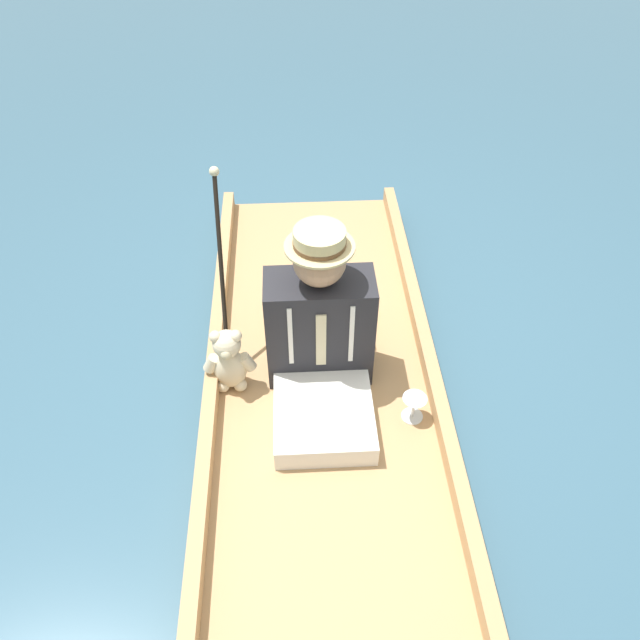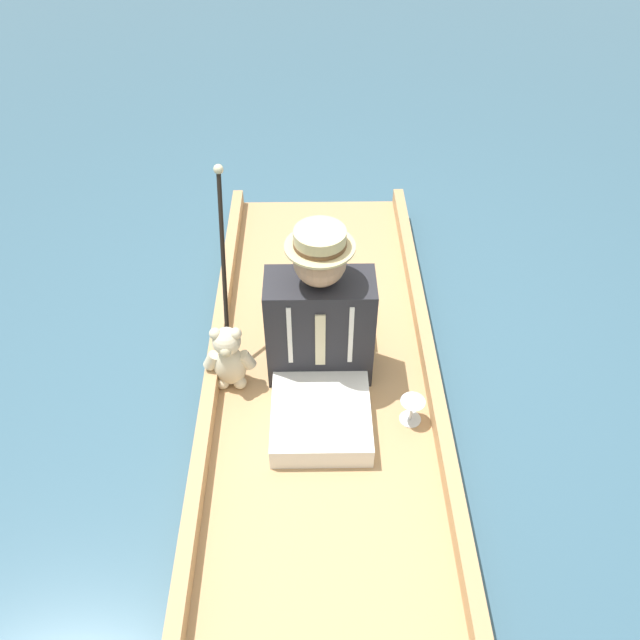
# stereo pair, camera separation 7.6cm
# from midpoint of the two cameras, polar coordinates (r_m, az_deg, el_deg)

# --- Properties ---
(ground_plane) EXTENTS (16.00, 16.00, 0.00)m
(ground_plane) POSITION_cam_midpoint_polar(r_m,az_deg,el_deg) (3.07, -0.60, -5.58)
(ground_plane) COLOR #385B70
(punt_boat) EXTENTS (1.07, 2.81, 0.20)m
(punt_boat) POSITION_cam_midpoint_polar(r_m,az_deg,el_deg) (3.02, -0.61, -4.79)
(punt_boat) COLOR tan
(punt_boat) RESTS_ON ground_plane
(seat_cushion) EXTENTS (0.40, 0.28, 0.13)m
(seat_cushion) POSITION_cam_midpoint_polar(r_m,az_deg,el_deg) (3.11, -0.20, -0.05)
(seat_cushion) COLOR #B7933D
(seat_cushion) RESTS_ON punt_boat
(seated_person) EXTENTS (0.47, 0.69, 0.80)m
(seated_person) POSITION_cam_midpoint_polar(r_m,az_deg,el_deg) (2.71, -0.77, -1.48)
(seated_person) COLOR white
(seated_person) RESTS_ON punt_boat
(teddy_bear) EXTENTS (0.24, 0.14, 0.35)m
(teddy_bear) POSITION_cam_midpoint_polar(r_m,az_deg,el_deg) (2.82, -9.08, -3.75)
(teddy_bear) COLOR beige
(teddy_bear) RESTS_ON punt_boat
(wine_glass) EXTENTS (0.11, 0.11, 0.13)m
(wine_glass) POSITION_cam_midpoint_polar(r_m,az_deg,el_deg) (2.75, 7.81, -7.57)
(wine_glass) COLOR silver
(wine_glass) RESTS_ON punt_boat
(walking_cane) EXTENTS (0.04, 0.45, 0.88)m
(walking_cane) POSITION_cam_midpoint_polar(r_m,az_deg,el_deg) (2.81, -9.84, 5.35)
(walking_cane) COLOR black
(walking_cane) RESTS_ON punt_boat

